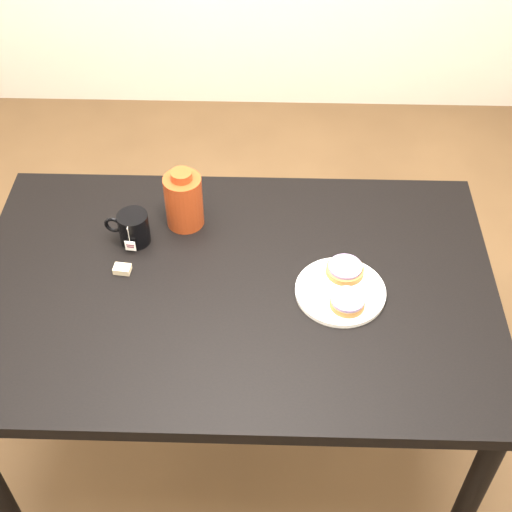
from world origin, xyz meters
The scene contains 8 objects.
ground_plane centered at (0.00, 0.00, 0.00)m, with size 4.00×4.00×0.00m, color brown.
table centered at (0.00, 0.00, 0.67)m, with size 1.40×0.90×0.75m.
plate centered at (0.28, -0.02, 0.76)m, with size 0.24×0.24×0.02m.
bagel_back centered at (0.30, 0.04, 0.78)m, with size 0.12×0.12×0.03m.
bagel_front centered at (0.29, -0.07, 0.78)m, with size 0.11×0.11×0.03m.
mug centered at (-0.29, 0.16, 0.80)m, with size 0.13×0.10×0.10m.
teabag_pouch centered at (-0.30, 0.04, 0.76)m, with size 0.04×0.03×0.02m, color #C6B793.
bagel_package centered at (-0.15, 0.24, 0.83)m, with size 0.11×0.11×0.19m.
Camera 1 is at (0.09, -1.27, 2.16)m, focal length 50.00 mm.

